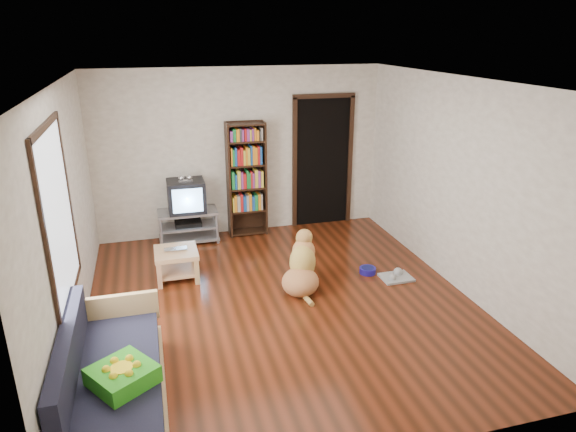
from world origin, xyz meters
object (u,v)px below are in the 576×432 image
object	(u,v)px
grey_rag	(396,277)
bookshelf	(246,173)
coffee_table	(176,259)
dog	(302,268)
crt_tv	(186,195)
laptop	(176,250)
sofa	(111,382)
green_cushion	(123,375)
dog_bowl	(368,270)
tv_stand	(188,225)

from	to	relation	value
grey_rag	bookshelf	bearing A→B (deg)	126.52
coffee_table	dog	distance (m)	1.66
crt_tv	laptop	bearing A→B (deg)	-101.48
crt_tv	sofa	bearing A→B (deg)	-104.93
coffee_table	green_cushion	bearing A→B (deg)	-102.52
dog_bowl	dog	size ratio (longest dim) A/B	0.25
grey_rag	bookshelf	world-z (taller)	bookshelf
crt_tv	dog	world-z (taller)	crt_tv
laptop	dog_bowl	size ratio (longest dim) A/B	1.33
green_cushion	bookshelf	xyz separation A→B (m)	(1.80, 3.98, 0.51)
sofa	coffee_table	bearing A→B (deg)	73.41
dog_bowl	grey_rag	size ratio (longest dim) A/B	0.55
coffee_table	dog_bowl	bearing A→B (deg)	-12.14
laptop	tv_stand	xyz separation A→B (m)	(0.26, 1.28, -0.14)
sofa	dog	bearing A→B (deg)	37.28
grey_rag	crt_tv	bearing A→B (deg)	140.85
bookshelf	tv_stand	bearing A→B (deg)	-174.37
crt_tv	sofa	distance (m)	3.81
dog_bowl	tv_stand	world-z (taller)	tv_stand
green_cushion	grey_rag	bearing A→B (deg)	-5.75
green_cushion	dog_bowl	bearing A→B (deg)	-0.15
grey_rag	dog	bearing A→B (deg)	175.86
dog	crt_tv	bearing A→B (deg)	122.40
tv_stand	bookshelf	world-z (taller)	bookshelf
sofa	coffee_table	size ratio (longest dim) A/B	3.27
green_cushion	tv_stand	xyz separation A→B (m)	(0.85, 3.89, -0.22)
tv_stand	coffee_table	bearing A→B (deg)	-101.95
grey_rag	dog_bowl	bearing A→B (deg)	140.19
grey_rag	dog	size ratio (longest dim) A/B	0.45
green_cushion	grey_rag	xyz separation A→B (m)	(3.38, 1.85, -0.48)
laptop	bookshelf	world-z (taller)	bookshelf
sofa	dog	size ratio (longest dim) A/B	2.01
laptop	coffee_table	size ratio (longest dim) A/B	0.53
laptop	grey_rag	size ratio (longest dim) A/B	0.73
dog_bowl	sofa	world-z (taller)	sofa
laptop	bookshelf	size ratio (longest dim) A/B	0.16
crt_tv	grey_rag	bearing A→B (deg)	-39.15
laptop	tv_stand	distance (m)	1.31
dog	bookshelf	bearing A→B (deg)	98.27
sofa	dog	distance (m)	2.79
green_cushion	sofa	world-z (taller)	sofa
green_cushion	dog	size ratio (longest dim) A/B	0.50
dog_bowl	bookshelf	size ratio (longest dim) A/B	0.12
green_cushion	coffee_table	world-z (taller)	green_cushion
green_cushion	laptop	distance (m)	2.67
bookshelf	sofa	size ratio (longest dim) A/B	1.00
tv_stand	crt_tv	bearing A→B (deg)	90.00
laptop	dog	bearing A→B (deg)	-23.62
green_cushion	bookshelf	size ratio (longest dim) A/B	0.25
crt_tv	sofa	size ratio (longest dim) A/B	0.32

